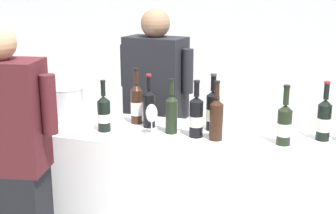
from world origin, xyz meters
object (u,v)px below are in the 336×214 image
Objects in this scene: wine_bottle_4 at (324,119)px; person_server at (156,124)px; wine_bottle_8 at (216,118)px; person_guest at (10,184)px; wine_bottle_7 at (171,112)px; wine_bottle_0 at (213,110)px; wine_bottle_9 at (196,116)px; wine_bottle_1 at (149,107)px; ice_bucket at (67,103)px; wine_bottle_5 at (137,104)px; wine_glass at (152,114)px; wine_bottle_6 at (104,113)px; wine_bottle_3 at (284,124)px.

wine_bottle_4 is 0.20× the size of person_server.
person_server is (-0.59, 0.72, -0.30)m from wine_bottle_8.
wine_bottle_7 is at bearing 36.89° from person_guest.
wine_bottle_0 is 1.04× the size of wine_bottle_9.
wine_bottle_1 is 1.01× the size of wine_bottle_7.
wine_bottle_7 is 1.50× the size of ice_bucket.
wine_bottle_7 is 0.20× the size of person_guest.
wine_bottle_5 is at bearing 55.25° from person_guest.
ice_bucket is (-0.45, -0.06, -0.02)m from wine_bottle_5.
wine_glass is at bearing -11.10° from ice_bucket.
wine_bottle_0 is 1.02× the size of wine_bottle_4.
wine_bottle_9 is (0.15, -0.02, -0.00)m from wine_bottle_7.
wine_bottle_0 is 1.11× the size of wine_bottle_6.
wine_bottle_9 is at bearing -17.68° from wine_bottle_1.
wine_glass is (0.29, 0.03, 0.01)m from wine_bottle_6.
ice_bucket is at bearing 174.39° from wine_bottle_7.
wine_bottle_5 is at bearing 57.21° from wine_bottle_6.
person_server is (-0.05, 0.55, -0.30)m from wine_bottle_5.
wine_bottle_6 reaches higher than ice_bucket.
wine_bottle_1 is 0.90m from person_guest.
wine_bottle_7 is 0.16m from wine_bottle_9.
wine_glass is at bearing -73.96° from person_server.
wine_bottle_0 is 0.82m from person_server.
wine_bottle_0 is at bearing 18.20° from wine_bottle_6.
wine_bottle_7 is 0.80m from person_server.
wine_bottle_8 reaches higher than wine_bottle_9.
person_server is at bearing 106.04° from wine_glass.
wine_glass is at bearing -179.30° from wine_bottle_8.
wine_bottle_6 is (-0.13, -0.20, -0.02)m from wine_bottle_5.
person_server is at bearing 123.72° from wine_bottle_9.
wine_bottle_3 is 0.64m from wine_bottle_7.
wine_bottle_6 is at bearing -171.05° from wine_bottle_4.
wine_bottle_0 is 1.05× the size of wine_bottle_7.
wine_bottle_3 is 0.75m from wine_glass.
wine_bottle_3 reaches higher than wine_bottle_1.
wine_bottle_5 is at bearing 170.79° from wine_bottle_3.
wine_bottle_5 is at bearing -84.71° from person_server.
wine_bottle_9 is at bearing 170.63° from wine_bottle_8.
wine_bottle_3 reaches higher than wine_bottle_6.
wine_bottle_1 is at bearing 173.32° from wine_bottle_3.
wine_bottle_6 reaches higher than wine_glass.
wine_glass is 0.83× the size of ice_bucket.
wine_bottle_5 reaches higher than wine_bottle_0.
wine_bottle_1 is 0.45m from wine_bottle_8.
wine_bottle_4 is 0.96× the size of wine_bottle_5.
person_guest is (-0.42, -1.23, -0.00)m from person_server.
wine_bottle_7 is 0.20× the size of person_server.
wine_bottle_4 is at bearing 11.85° from wine_bottle_9.
wine_bottle_9 is at bearing 5.35° from wine_glass.
person_guest is (-1.38, -0.53, -0.29)m from wine_bottle_3.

